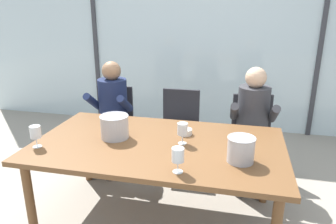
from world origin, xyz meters
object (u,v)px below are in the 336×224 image
person_navy_polo (111,109)px  tasting_bowl (185,132)px  person_charcoal_jacket (253,119)px  chair_near_curtain (114,119)px  ice_bucket_secondary (115,126)px  dining_table (158,150)px  chair_left_of_center (179,123)px  ice_bucket_primary (241,149)px  wine_glass_center_pour (178,156)px  wine_glass_near_bucket (35,133)px  chair_center (252,130)px  wine_glass_by_left_taster (183,129)px

person_navy_polo → tasting_bowl: size_ratio=10.01×
person_charcoal_jacket → chair_near_curtain: bearing=173.5°
chair_near_curtain → ice_bucket_secondary: bearing=-72.5°
dining_table → ice_bucket_secondary: (-0.38, 0.02, 0.17)m
ice_bucket_secondary → tasting_bowl: size_ratio=1.98×
chair_left_of_center → ice_bucket_secondary: (-0.36, -0.99, 0.30)m
ice_bucket_primary → tasting_bowl: bearing=139.3°
wine_glass_center_pour → wine_glass_near_bucket: bearing=173.0°
chair_left_of_center → chair_center: (0.80, -0.03, 0.00)m
chair_center → tasting_bowl: bearing=-136.6°
chair_center → tasting_bowl: (-0.59, -0.75, 0.23)m
ice_bucket_primary → person_navy_polo: bearing=144.2°
wine_glass_near_bucket → wine_glass_center_pour: (1.16, -0.14, 0.00)m
chair_near_curtain → tasting_bowl: chair_near_curtain is taller
chair_center → wine_glass_by_left_taster: 1.16m
person_navy_polo → ice_bucket_primary: size_ratio=6.07×
chair_left_of_center → person_navy_polo: size_ratio=0.74×
ice_bucket_secondary → wine_glass_near_bucket: 0.61m
wine_glass_by_left_taster → chair_near_curtain: bearing=136.3°
dining_table → wine_glass_center_pour: wine_glass_center_pour is taller
person_charcoal_jacket → wine_glass_near_bucket: size_ratio=6.95×
dining_table → chair_near_curtain: (-0.80, 0.98, -0.14)m
wine_glass_near_bucket → wine_glass_center_pour: 1.17m
person_navy_polo → wine_glass_center_pour: person_navy_polo is taller
person_navy_polo → ice_bucket_primary: person_navy_polo is taller
ice_bucket_primary → wine_glass_by_left_taster: 0.51m
ice_bucket_secondary → tasting_bowl: bearing=19.6°
chair_left_of_center → wine_glass_center_pour: (0.27, -1.45, 0.32)m
person_charcoal_jacket → tasting_bowl: 0.85m
person_navy_polo → wine_glass_by_left_taster: bearing=-40.3°
dining_table → wine_glass_near_bucket: wine_glass_near_bucket is taller
chair_center → person_navy_polo: bearing=176.6°
chair_near_curtain → wine_glass_center_pour: wine_glass_center_pour is taller
dining_table → person_charcoal_jacket: bearing=47.9°
person_navy_polo → wine_glass_near_bucket: (-0.14, -1.14, 0.15)m
chair_near_curtain → chair_center: 1.58m
tasting_bowl → chair_center: bearing=51.8°
dining_table → ice_bucket_secondary: ice_bucket_secondary is taller
tasting_bowl → wine_glass_center_pour: (0.07, -0.66, 0.09)m
person_charcoal_jacket → tasting_bowl: (-0.58, -0.62, 0.05)m
chair_near_curtain → wine_glass_by_left_taster: 1.41m
chair_center → wine_glass_near_bucket: size_ratio=5.11×
chair_left_of_center → wine_glass_by_left_taster: 1.06m
wine_glass_by_left_taster → wine_glass_near_bucket: same height
person_navy_polo → ice_bucket_secondary: 0.92m
dining_table → ice_bucket_primary: bearing=-15.6°
chair_left_of_center → tasting_bowl: 0.85m
chair_center → wine_glass_center_pour: (-0.53, -1.41, 0.32)m
person_charcoal_jacket → ice_bucket_primary: bearing=-97.8°
ice_bucket_primary → wine_glass_near_bucket: ice_bucket_primary is taller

